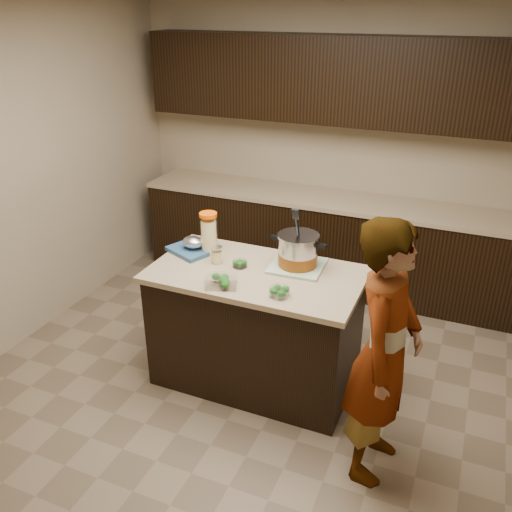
{
  "coord_description": "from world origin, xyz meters",
  "views": [
    {
      "loc": [
        1.29,
        -3.05,
        2.59
      ],
      "look_at": [
        0.0,
        0.0,
        1.02
      ],
      "focal_mm": 38.0,
      "sensor_mm": 36.0,
      "label": 1
    }
  ],
  "objects": [
    {
      "name": "mason_jar",
      "position": [
        -0.31,
        0.02,
        0.96
      ],
      "size": [
        0.09,
        0.09,
        0.13
      ],
      "rotation": [
        0.0,
        0.0,
        0.06
      ],
      "color": "#E9DA8E",
      "rests_on": "island"
    },
    {
      "name": "blue_tray",
      "position": [
        -0.56,
        0.11,
        0.94
      ],
      "size": [
        0.39,
        0.35,
        0.12
      ],
      "rotation": [
        0.0,
        0.0,
        -0.41
      ],
      "color": "navy",
      "rests_on": "island"
    },
    {
      "name": "broccoli_tub_left",
      "position": [
        -0.13,
        0.03,
        0.92
      ],
      "size": [
        0.12,
        0.12,
        0.05
      ],
      "rotation": [
        0.0,
        0.0,
        0.14
      ],
      "color": "silver",
      "rests_on": "island"
    },
    {
      "name": "island",
      "position": [
        0.0,
        0.0,
        0.45
      ],
      "size": [
        1.46,
        0.81,
        0.9
      ],
      "color": "black",
      "rests_on": "ground"
    },
    {
      "name": "broccoli_tub_rect",
      "position": [
        -0.13,
        -0.28,
        0.93
      ],
      "size": [
        0.24,
        0.21,
        0.07
      ],
      "rotation": [
        0.0,
        0.0,
        0.36
      ],
      "color": "silver",
      "rests_on": "island"
    },
    {
      "name": "stock_pot",
      "position": [
        0.24,
        0.18,
        1.02
      ],
      "size": [
        0.4,
        0.3,
        0.41
      ],
      "rotation": [
        0.0,
        0.0,
        -0.03
      ],
      "color": "#B7B7BC",
      "rests_on": "dish_towel"
    },
    {
      "name": "ground_plane",
      "position": [
        0.0,
        0.0,
        0.0
      ],
      "size": [
        4.0,
        4.0,
        0.0
      ],
      "primitive_type": "plane",
      "color": "brown",
      "rests_on": "ground"
    },
    {
      "name": "room_shell",
      "position": [
        0.0,
        0.0,
        1.71
      ],
      "size": [
        4.04,
        4.04,
        2.72
      ],
      "color": "tan",
      "rests_on": "ground"
    },
    {
      "name": "back_cabinets",
      "position": [
        0.0,
        1.74,
        0.94
      ],
      "size": [
        3.6,
        0.63,
        2.33
      ],
      "color": "black",
      "rests_on": "ground"
    },
    {
      "name": "broccoli_tub_right",
      "position": [
        0.27,
        -0.25,
        0.93
      ],
      "size": [
        0.17,
        0.17,
        0.06
      ],
      "rotation": [
        0.0,
        0.0,
        0.36
      ],
      "color": "silver",
      "rests_on": "island"
    },
    {
      "name": "person",
      "position": [
        0.98,
        -0.48,
        0.81
      ],
      "size": [
        0.44,
        0.62,
        1.62
      ],
      "primitive_type": "imported",
      "rotation": [
        0.0,
        0.0,
        1.49
      ],
      "color": "gray",
      "rests_on": "ground"
    },
    {
      "name": "dish_towel",
      "position": [
        0.24,
        0.18,
        0.91
      ],
      "size": [
        0.38,
        0.38,
        0.02
      ],
      "primitive_type": "cube",
      "rotation": [
        0.0,
        0.0,
        0.05
      ],
      "color": "#698E5F",
      "rests_on": "island"
    },
    {
      "name": "lemonade_pitcher",
      "position": [
        -0.43,
        0.15,
        1.05
      ],
      "size": [
        0.14,
        0.14,
        0.31
      ],
      "rotation": [
        0.0,
        0.0,
        -0.1
      ],
      "color": "#E9DA8E",
      "rests_on": "island"
    }
  ]
}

